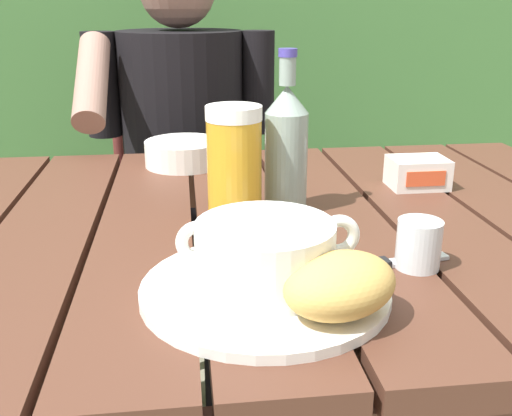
# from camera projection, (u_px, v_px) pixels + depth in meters

# --- Properties ---
(dining_table) EXTENTS (1.33, 0.88, 0.76)m
(dining_table) POSITION_uv_depth(u_px,v_px,m) (243.00, 275.00, 0.95)
(dining_table) COLOR #4D2C1F
(dining_table) RESTS_ON ground_plane
(hedge_backdrop) EXTENTS (3.59, 0.86, 2.21)m
(hedge_backdrop) POSITION_uv_depth(u_px,v_px,m) (246.00, 53.00, 2.37)
(hedge_backdrop) COLOR #407037
(hedge_backdrop) RESTS_ON ground_plane
(chair_near_diner) EXTENTS (0.44, 0.42, 0.98)m
(chair_near_diner) POSITION_uv_depth(u_px,v_px,m) (186.00, 210.00, 1.82)
(chair_near_diner) COLOR #511F1D
(chair_near_diner) RESTS_ON ground_plane
(person_eating) EXTENTS (0.48, 0.47, 1.22)m
(person_eating) POSITION_uv_depth(u_px,v_px,m) (183.00, 147.00, 1.55)
(person_eating) COLOR black
(person_eating) RESTS_ON ground_plane
(serving_plate) EXTENTS (0.29, 0.29, 0.01)m
(serving_plate) POSITION_uv_depth(u_px,v_px,m) (269.00, 289.00, 0.68)
(serving_plate) COLOR white
(serving_plate) RESTS_ON dining_table
(soup_bowl) EXTENTS (0.21, 0.16, 0.08)m
(soup_bowl) POSITION_uv_depth(u_px,v_px,m) (269.00, 253.00, 0.67)
(soup_bowl) COLOR white
(soup_bowl) RESTS_ON serving_plate
(bread_roll) EXTENTS (0.16, 0.14, 0.06)m
(bread_roll) POSITION_uv_depth(u_px,v_px,m) (340.00, 285.00, 0.61)
(bread_roll) COLOR tan
(bread_roll) RESTS_ON serving_plate
(beer_glass) EXTENTS (0.08, 0.08, 0.18)m
(beer_glass) POSITION_uv_depth(u_px,v_px,m) (234.00, 165.00, 0.88)
(beer_glass) COLOR gold
(beer_glass) RESTS_ON dining_table
(beer_bottle) EXTENTS (0.07, 0.07, 0.25)m
(beer_bottle) POSITION_uv_depth(u_px,v_px,m) (286.00, 147.00, 0.92)
(beer_bottle) COLOR gray
(beer_bottle) RESTS_ON dining_table
(water_glass_small) EXTENTS (0.06, 0.06, 0.06)m
(water_glass_small) POSITION_uv_depth(u_px,v_px,m) (419.00, 244.00, 0.74)
(water_glass_small) COLOR silver
(water_glass_small) RESTS_ON dining_table
(butter_tub) EXTENTS (0.10, 0.08, 0.05)m
(butter_tub) POSITION_uv_depth(u_px,v_px,m) (418.00, 173.00, 1.06)
(butter_tub) COLOR white
(butter_tub) RESTS_ON dining_table
(table_knife) EXTENTS (0.15, 0.05, 0.01)m
(table_knife) POSITION_uv_depth(u_px,v_px,m) (386.00, 263.00, 0.75)
(table_knife) COLOR silver
(table_knife) RESTS_ON dining_table
(diner_bowl) EXTENTS (0.16, 0.16, 0.05)m
(diner_bowl) POSITION_uv_depth(u_px,v_px,m) (184.00, 153.00, 1.20)
(diner_bowl) COLOR white
(diner_bowl) RESTS_ON dining_table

